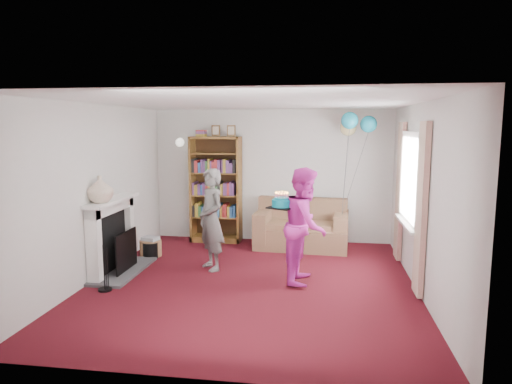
% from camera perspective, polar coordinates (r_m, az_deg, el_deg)
% --- Properties ---
extents(ground, '(5.00, 5.00, 0.00)m').
position_cam_1_polar(ground, '(6.54, -0.59, -11.30)').
color(ground, '#34070C').
rests_on(ground, ground).
extents(wall_back, '(4.50, 0.02, 2.50)m').
position_cam_1_polar(wall_back, '(8.70, 1.95, 2.05)').
color(wall_back, silver).
rests_on(wall_back, ground).
extents(wall_left, '(0.02, 5.00, 2.50)m').
position_cam_1_polar(wall_left, '(6.95, -19.34, 0.02)').
color(wall_left, silver).
rests_on(wall_left, ground).
extents(wall_right, '(0.02, 5.00, 2.50)m').
position_cam_1_polar(wall_right, '(6.30, 20.16, -0.83)').
color(wall_right, silver).
rests_on(wall_right, ground).
extents(ceiling, '(4.50, 5.00, 0.01)m').
position_cam_1_polar(ceiling, '(6.17, -0.62, 11.18)').
color(ceiling, white).
rests_on(ceiling, wall_back).
extents(fireplace, '(0.55, 1.80, 1.12)m').
position_cam_1_polar(fireplace, '(7.18, -17.13, -5.64)').
color(fireplace, '#3F3F42').
rests_on(fireplace, ground).
extents(window_bay, '(0.14, 2.02, 2.20)m').
position_cam_1_polar(window_bay, '(6.88, 18.68, -0.43)').
color(window_bay, white).
rests_on(window_bay, ground).
extents(wall_sconce, '(0.16, 0.23, 0.16)m').
position_cam_1_polar(wall_sconce, '(8.88, -9.49, 6.15)').
color(wall_sconce, gold).
rests_on(wall_sconce, ground).
extents(bookcase, '(0.94, 0.42, 2.20)m').
position_cam_1_polar(bookcase, '(8.71, -4.99, 0.21)').
color(bookcase, '#472B14').
rests_on(bookcase, ground).
extents(sofa, '(1.64, 0.87, 0.87)m').
position_cam_1_polar(sofa, '(8.38, 5.74, -4.63)').
color(sofa, brown).
rests_on(sofa, ground).
extents(wicker_basket, '(0.37, 0.37, 0.33)m').
position_cam_1_polar(wicker_basket, '(7.99, -13.03, -6.75)').
color(wicker_basket, olive).
rests_on(wicker_basket, ground).
extents(person_striped, '(0.65, 0.67, 1.55)m').
position_cam_1_polar(person_striped, '(6.99, -5.62, -3.45)').
color(person_striped, black).
rests_on(person_striped, ground).
extents(person_magenta, '(0.69, 0.85, 1.62)m').
position_cam_1_polar(person_magenta, '(6.44, 6.18, -4.14)').
color(person_magenta, '#C62799').
rests_on(person_magenta, ground).
extents(birthday_cake, '(0.33, 0.33, 0.22)m').
position_cam_1_polar(birthday_cake, '(6.35, 3.23, -1.41)').
color(birthday_cake, black).
rests_on(birthday_cake, ground).
extents(balloons, '(0.62, 0.67, 1.77)m').
position_cam_1_polar(balloons, '(8.11, 12.33, 8.28)').
color(balloons, '#3F3F3F').
rests_on(balloons, ground).
extents(mantel_vase, '(0.48, 0.48, 0.38)m').
position_cam_1_polar(mantel_vase, '(6.75, -18.90, 0.35)').
color(mantel_vase, beige).
rests_on(mantel_vase, fireplace).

